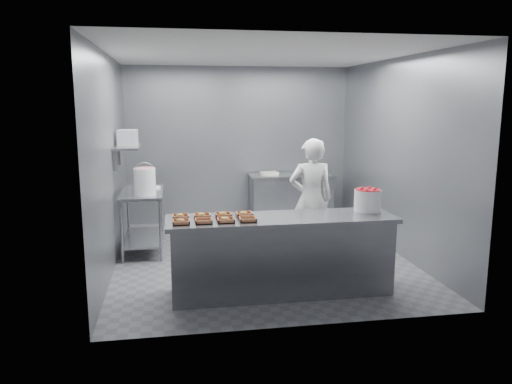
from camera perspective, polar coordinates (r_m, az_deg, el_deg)
floor at (r=7.17m, az=0.50°, el=-7.44°), size 4.50×4.50×0.00m
ceiling at (r=6.86m, az=0.54°, el=15.44°), size 4.50×4.50×0.00m
wall_back at (r=9.09m, az=-1.99°, el=5.35°), size 4.00×0.04×2.80m
wall_left at (r=6.82m, az=-16.29°, el=3.27°), size 0.04×4.50×2.80m
wall_right at (r=7.49m, az=15.80°, el=3.90°), size 0.04×4.50×2.80m
service_counter at (r=5.77m, az=2.89°, el=-7.18°), size 2.60×0.70×0.90m
prep_table at (r=7.51m, az=-12.82°, el=-2.20°), size 0.60×1.20×0.90m
back_counter at (r=9.04m, az=4.00°, el=-0.75°), size 1.50×0.60×0.90m
wall_shelf at (r=7.38m, az=-14.44°, el=5.04°), size 0.35×0.90×0.03m
tray_0 at (r=5.40m, az=-8.58°, el=-3.36°), size 0.19×0.18×0.06m
tray_1 at (r=5.41m, az=-6.00°, el=-3.30°), size 0.19×0.18×0.04m
tray_2 at (r=5.43m, az=-3.50°, el=-3.19°), size 0.19×0.18×0.06m
tray_3 at (r=5.46m, az=-0.96°, el=-3.12°), size 0.19×0.18×0.04m
tray_4 at (r=5.64m, az=-8.63°, el=-2.76°), size 0.19×0.18×0.06m
tray_5 at (r=5.65m, az=-6.20°, el=-2.68°), size 0.19×0.18×0.06m
tray_6 at (r=5.67m, az=-3.78°, el=-2.60°), size 0.19×0.18×0.06m
tray_7 at (r=5.70m, az=-1.37°, el=-2.51°), size 0.19×0.18×0.06m
worker at (r=6.98m, az=6.29°, el=-0.82°), size 0.63×0.43×1.69m
strawberry_tub at (r=6.08m, az=12.64°, el=-0.81°), size 0.32×0.32×0.26m
glaze_bucket at (r=7.09m, az=-12.60°, el=1.24°), size 0.32×0.30×0.46m
bucket_lid at (r=7.65m, az=-11.92°, el=0.49°), size 0.37×0.37×0.02m
rag at (r=7.88m, az=-13.03°, el=0.73°), size 0.15×0.13×0.02m
appliance at (r=7.42m, az=-14.45°, el=6.05°), size 0.28×0.31×0.22m
paper_stack at (r=8.88m, az=1.53°, el=2.14°), size 0.30×0.22×0.05m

